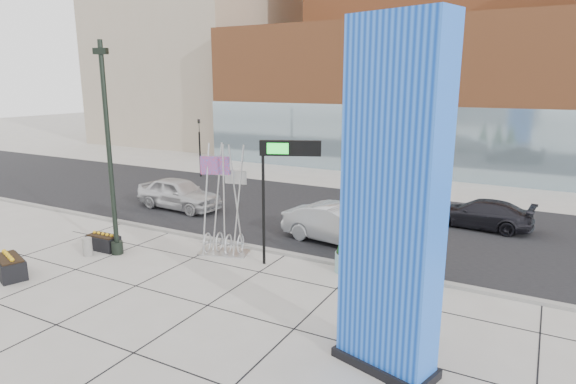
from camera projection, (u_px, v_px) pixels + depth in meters
The scene contains 19 objects.
ground at pixel (202, 287), 16.02m from camera, with size 160.00×160.00×0.00m, color #9E9991.
street_asphalt at pixel (325, 215), 24.58m from camera, with size 80.00×12.00×0.02m, color black.
curb_edge at pixel (264, 249), 19.43m from camera, with size 80.00×0.30×0.12m, color gray.
tower_podium at pixel (428, 97), 37.42m from camera, with size 34.00×10.00×11.00m, color #AB5D31.
tower_glass_front at pixel (410, 142), 33.99m from camera, with size 34.00×0.60×5.00m, color #8CA5B2.
blue_pylon at pixel (392, 210), 10.67m from camera, with size 2.63×1.72×8.09m.
lamp_post at pixel (111, 171), 18.34m from camera, with size 0.56×0.45×8.16m.
public_art_sculpture at pixel (224, 225), 18.91m from camera, with size 2.14×1.49×4.42m.
concrete_bollard at pixel (87, 247), 18.84m from camera, with size 0.37×0.37×0.72m, color gray.
overhead_street_sign at pixel (282, 160), 16.81m from camera, with size 2.09×1.05×4.65m.
round_planter_east at pixel (422, 248), 15.86m from camera, with size 1.11×1.11×2.78m.
round_planter_mid at pixel (388, 243), 16.39m from camera, with size 1.11×1.11×2.77m.
round_planter_west at pixel (350, 240), 17.06m from camera, with size 1.02×1.02×2.54m.
box_planter_north at pixel (103, 242), 19.51m from camera, with size 1.35×0.70×0.74m.
box_planter_south at pixel (9, 266), 16.78m from camera, with size 1.74×1.27×0.86m.
car_white_west at pixel (179, 194), 25.63m from camera, with size 1.95×4.86×1.65m, color silver.
car_silver_mid at pixel (338, 225), 20.20m from camera, with size 1.69×4.83×1.59m, color #A3A7AB.
car_dark_east at pixel (480, 214), 22.34m from camera, with size 1.86×4.58×1.33m, color black.
traffic_signal at pixel (200, 145), 33.92m from camera, with size 0.15×0.18×4.10m.
Camera 1 is at (9.63, -11.71, 6.71)m, focal length 30.00 mm.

